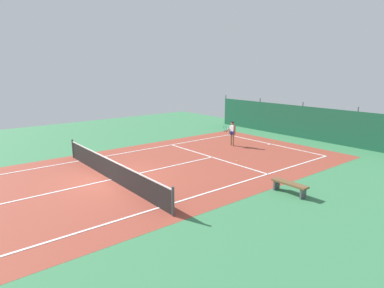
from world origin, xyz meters
TOP-DOWN VIEW (x-y plane):
  - ground_plane at (0.00, 0.00)m, footprint 36.00×36.00m
  - court_surface at (0.00, 0.00)m, footprint 11.02×26.60m
  - tennis_net at (0.00, 0.00)m, footprint 10.12×0.10m
  - back_fence at (-0.00, 15.88)m, footprint 16.30×0.98m
  - tennis_player at (-1.40, 9.49)m, footprint 0.71×0.75m
  - tennis_ball_near_player at (1.58, 6.88)m, footprint 0.07×0.07m
  - tennis_ball_midcourt at (-0.14, 12.49)m, footprint 0.07×0.07m
  - courtside_bench at (6.31, 5.03)m, footprint 1.60×0.40m

SIDE VIEW (x-z plane):
  - ground_plane at x=0.00m, z-range 0.00..0.00m
  - court_surface at x=0.00m, z-range 0.00..0.01m
  - tennis_ball_near_player at x=1.58m, z-range 0.00..0.07m
  - tennis_ball_midcourt at x=-0.14m, z-range 0.00..0.07m
  - courtside_bench at x=6.31m, z-range 0.13..0.62m
  - tennis_net at x=0.00m, z-range -0.04..1.06m
  - back_fence at x=0.00m, z-range -0.68..2.02m
  - tennis_player at x=-1.40m, z-range 0.14..1.78m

